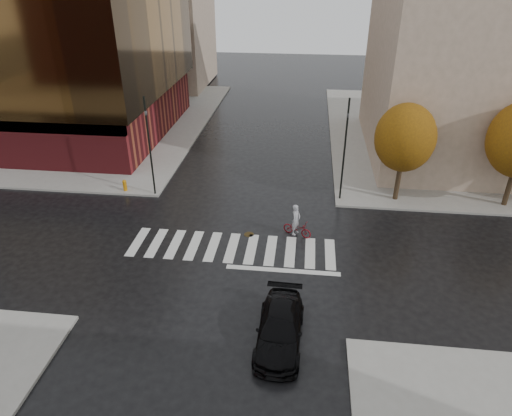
{
  "coord_description": "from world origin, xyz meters",
  "views": [
    {
      "loc": [
        3.83,
        -20.68,
        14.41
      ],
      "look_at": [
        1.23,
        1.68,
        2.0
      ],
      "focal_mm": 32.0,
      "sensor_mm": 36.0,
      "label": 1
    }
  ],
  "objects_px": {
    "traffic_light_nw": "(149,141)",
    "fire_hydrant": "(125,185)",
    "sedan": "(280,328)",
    "cyclist": "(297,225)",
    "traffic_light_ne": "(345,145)"
  },
  "relations": [
    {
      "from": "fire_hydrant",
      "to": "sedan",
      "type": "bearing_deg",
      "value": -47.61
    },
    {
      "from": "sedan",
      "to": "traffic_light_ne",
      "type": "relative_size",
      "value": 0.69
    },
    {
      "from": "sedan",
      "to": "cyclist",
      "type": "relative_size",
      "value": 2.33
    },
    {
      "from": "cyclist",
      "to": "traffic_light_nw",
      "type": "bearing_deg",
      "value": 91.78
    },
    {
      "from": "sedan",
      "to": "traffic_light_nw",
      "type": "distance_m",
      "value": 16.08
    },
    {
      "from": "sedan",
      "to": "cyclist",
      "type": "distance_m",
      "value": 8.54
    },
    {
      "from": "traffic_light_nw",
      "to": "traffic_light_ne",
      "type": "distance_m",
      "value": 12.62
    },
    {
      "from": "traffic_light_nw",
      "to": "fire_hydrant",
      "type": "xyz_separation_m",
      "value": [
        -2.19,
        0.2,
        -3.34
      ]
    },
    {
      "from": "traffic_light_ne",
      "to": "fire_hydrant",
      "type": "xyz_separation_m",
      "value": [
        -14.79,
        -0.55,
        -3.39
      ]
    },
    {
      "from": "fire_hydrant",
      "to": "cyclist",
      "type": "bearing_deg",
      "value": -19.41
    },
    {
      "from": "traffic_light_ne",
      "to": "cyclist",
      "type": "bearing_deg",
      "value": 63.53
    },
    {
      "from": "traffic_light_nw",
      "to": "fire_hydrant",
      "type": "bearing_deg",
      "value": -71.97
    },
    {
      "from": "traffic_light_ne",
      "to": "fire_hydrant",
      "type": "distance_m",
      "value": 15.19
    },
    {
      "from": "traffic_light_nw",
      "to": "traffic_light_ne",
      "type": "bearing_deg",
      "value": 116.64
    },
    {
      "from": "cyclist",
      "to": "sedan",
      "type": "bearing_deg",
      "value": -158.52
    }
  ]
}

